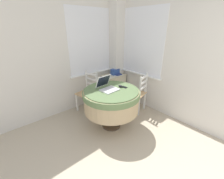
# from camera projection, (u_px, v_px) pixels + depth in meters

# --- Properties ---
(corner_room_shell) EXTENTS (4.26, 5.09, 2.55)m
(corner_room_shell) POSITION_uv_depth(u_px,v_px,m) (128.00, 59.00, 2.65)
(corner_room_shell) COLOR silver
(corner_room_shell) RESTS_ON ground_plane
(round_dining_table) EXTENTS (1.03, 1.03, 0.77)m
(round_dining_table) POSITION_uv_depth(u_px,v_px,m) (111.00, 99.00, 2.75)
(round_dining_table) COLOR #4C3D2D
(round_dining_table) RESTS_ON ground_plane
(laptop) EXTENTS (0.32, 0.35, 0.24)m
(laptop) POSITION_uv_depth(u_px,v_px,m) (107.00, 87.00, 2.68)
(laptop) COLOR white
(laptop) RESTS_ON round_dining_table
(computer_mouse) EXTENTS (0.06, 0.09, 0.05)m
(computer_mouse) POSITION_uv_depth(u_px,v_px,m) (120.00, 86.00, 2.78)
(computer_mouse) COLOR black
(computer_mouse) RESTS_ON round_dining_table
(cell_phone) EXTENTS (0.06, 0.12, 0.01)m
(cell_phone) POSITION_uv_depth(u_px,v_px,m) (124.00, 87.00, 2.78)
(cell_phone) COLOR black
(cell_phone) RESTS_ON round_dining_table
(dining_chair_near_back_window) EXTENTS (0.44, 0.44, 0.89)m
(dining_chair_near_back_window) POSITION_uv_depth(u_px,v_px,m) (88.00, 93.00, 3.39)
(dining_chair_near_back_window) COLOR tan
(dining_chair_near_back_window) RESTS_ON ground_plane
(dining_chair_near_right_window) EXTENTS (0.47, 0.47, 0.89)m
(dining_chair_near_right_window) POSITION_uv_depth(u_px,v_px,m) (137.00, 94.00, 3.35)
(dining_chair_near_right_window) COLOR tan
(dining_chair_near_right_window) RESTS_ON ground_plane
(corner_cabinet) EXTENTS (0.56, 0.41, 0.66)m
(corner_cabinet) POSITION_uv_depth(u_px,v_px,m) (114.00, 86.00, 4.01)
(corner_cabinet) COLOR beige
(corner_cabinet) RESTS_ON ground_plane
(storage_box) EXTENTS (0.22, 0.13, 0.15)m
(storage_box) POSITION_uv_depth(u_px,v_px,m) (115.00, 72.00, 3.87)
(storage_box) COLOR #2D4C93
(storage_box) RESTS_ON corner_cabinet
(book_on_cabinet) EXTENTS (0.17, 0.22, 0.02)m
(book_on_cabinet) POSITION_uv_depth(u_px,v_px,m) (117.00, 74.00, 3.89)
(book_on_cabinet) COLOR #33478C
(book_on_cabinet) RESTS_ON corner_cabinet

